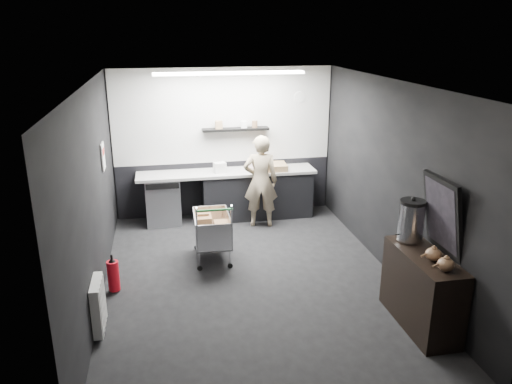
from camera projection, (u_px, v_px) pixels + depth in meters
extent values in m
plane|color=black|center=(251.00, 280.00, 6.98)|extent=(5.50, 5.50, 0.00)
plane|color=white|center=(251.00, 84.00, 6.13)|extent=(5.50, 5.50, 0.00)
plane|color=black|center=(224.00, 143.00, 9.11)|extent=(5.50, 0.00, 5.50)
plane|color=black|center=(313.00, 292.00, 3.99)|extent=(5.50, 0.00, 5.50)
plane|color=black|center=(93.00, 197.00, 6.19)|extent=(0.00, 5.50, 5.50)
plane|color=black|center=(393.00, 180.00, 6.91)|extent=(0.00, 5.50, 5.50)
cube|color=silver|center=(223.00, 116.00, 8.94)|extent=(3.95, 0.02, 1.70)
cube|color=black|center=(225.00, 187.00, 9.36)|extent=(3.95, 0.02, 1.00)
cube|color=black|center=(236.00, 129.00, 8.94)|extent=(1.20, 0.22, 0.04)
cylinder|color=white|center=(299.00, 97.00, 9.09)|extent=(0.20, 0.03, 0.20)
cube|color=white|center=(103.00, 156.00, 7.34)|extent=(0.02, 0.30, 0.40)
cube|color=red|center=(103.00, 152.00, 7.32)|extent=(0.02, 0.22, 0.10)
cube|color=white|center=(98.00, 305.00, 5.68)|extent=(0.10, 0.50, 0.60)
cube|color=white|center=(230.00, 73.00, 7.86)|extent=(2.40, 0.20, 0.04)
cube|color=black|center=(257.00, 194.00, 9.20)|extent=(2.00, 0.56, 0.85)
cube|color=#A5A4A0|center=(227.00, 173.00, 8.96)|extent=(3.20, 0.60, 0.05)
cube|color=#9EA0A5|center=(163.00, 200.00, 8.89)|extent=(0.60, 0.58, 0.85)
cube|color=black|center=(162.00, 186.00, 8.50)|extent=(0.56, 0.02, 0.10)
imported|color=beige|center=(261.00, 181.00, 8.65)|extent=(0.65, 0.48, 1.63)
cube|color=silver|center=(212.00, 241.00, 7.53)|extent=(0.54, 0.82, 0.02)
cube|color=silver|center=(195.00, 229.00, 7.42)|extent=(0.03, 0.81, 0.43)
cube|color=silver|center=(229.00, 227.00, 7.51)|extent=(0.03, 0.81, 0.43)
cube|color=silver|center=(215.00, 238.00, 7.10)|extent=(0.52, 0.03, 0.43)
cube|color=silver|center=(209.00, 219.00, 7.83)|extent=(0.52, 0.03, 0.43)
cylinder|color=silver|center=(200.00, 260.00, 7.19)|extent=(0.02, 0.02, 0.29)
cylinder|color=silver|center=(230.00, 258.00, 7.27)|extent=(0.02, 0.02, 0.29)
cylinder|color=silver|center=(196.00, 240.00, 7.87)|extent=(0.02, 0.02, 0.29)
cylinder|color=silver|center=(224.00, 238.00, 7.95)|extent=(0.02, 0.02, 0.29)
cylinder|color=green|center=(215.00, 210.00, 6.90)|extent=(0.52, 0.04, 0.03)
cube|color=brown|center=(204.00, 227.00, 7.54)|extent=(0.23, 0.29, 0.36)
cube|color=brown|center=(222.00, 232.00, 7.39)|extent=(0.21, 0.27, 0.32)
cylinder|color=black|center=(200.00, 268.00, 7.23)|extent=(0.08, 0.03, 0.08)
cylinder|color=black|center=(196.00, 247.00, 7.91)|extent=(0.08, 0.03, 0.08)
cylinder|color=black|center=(231.00, 265.00, 7.31)|extent=(0.08, 0.03, 0.08)
cylinder|color=black|center=(224.00, 245.00, 7.99)|extent=(0.08, 0.03, 0.08)
cube|color=black|center=(422.00, 290.00, 5.80)|extent=(0.45, 1.20, 0.90)
cylinder|color=silver|center=(411.00, 222.00, 5.95)|extent=(0.30, 0.30, 0.46)
cylinder|color=black|center=(413.00, 202.00, 5.87)|extent=(0.30, 0.30, 0.04)
sphere|color=black|center=(413.00, 199.00, 5.86)|extent=(0.05, 0.05, 0.05)
ellipsoid|color=brown|center=(433.00, 254.00, 5.49)|extent=(0.18, 0.18, 0.14)
ellipsoid|color=brown|center=(446.00, 264.00, 5.26)|extent=(0.18, 0.18, 0.14)
cube|color=black|center=(443.00, 215.00, 5.60)|extent=(0.21, 0.70, 0.90)
cube|color=black|center=(441.00, 216.00, 5.59)|extent=(0.15, 0.60, 0.77)
cylinder|color=red|center=(113.00, 276.00, 6.60)|extent=(0.15, 0.15, 0.41)
cone|color=black|center=(112.00, 260.00, 6.53)|extent=(0.10, 0.10, 0.06)
cylinder|color=black|center=(112.00, 257.00, 6.51)|extent=(0.03, 0.03, 0.06)
cube|color=#93744E|center=(271.00, 167.00, 9.03)|extent=(0.57, 0.44, 0.11)
cylinder|color=beige|center=(253.00, 164.00, 9.00)|extent=(0.21, 0.21, 0.21)
cube|color=white|center=(220.00, 168.00, 8.85)|extent=(0.23, 0.19, 0.18)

